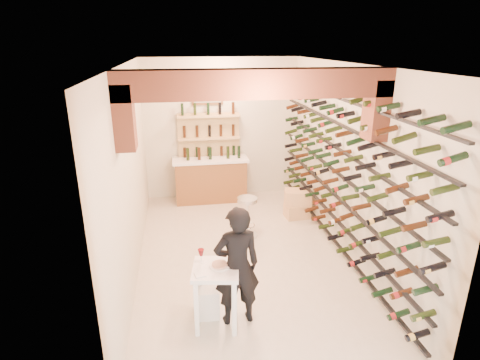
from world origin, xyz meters
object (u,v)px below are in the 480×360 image
(back_counter, at_px, (211,179))
(chrome_barstool, at_px, (247,214))
(wine_rack, at_px, (334,167))
(crate_lower, at_px, (297,211))
(person, at_px, (237,266))
(white_stool, at_px, (206,301))
(tasting_table, at_px, (216,278))

(back_counter, xyz_separation_m, chrome_barstool, (0.51, -1.90, -0.08))
(wine_rack, xyz_separation_m, crate_lower, (-0.13, 1.41, -1.40))
(wine_rack, relative_size, person, 3.48)
(wine_rack, xyz_separation_m, white_stool, (-2.27, -1.41, -1.34))
(tasting_table, relative_size, crate_lower, 2.04)
(wine_rack, relative_size, white_stool, 13.50)
(chrome_barstool, relative_size, crate_lower, 1.56)
(wine_rack, distance_m, chrome_barstool, 1.87)
(back_counter, xyz_separation_m, person, (-0.05, -4.25, 0.29))
(wine_rack, height_order, crate_lower, wine_rack)
(tasting_table, distance_m, white_stool, 0.53)
(white_stool, bearing_deg, crate_lower, 52.85)
(back_counter, relative_size, white_stool, 4.03)
(white_stool, bearing_deg, wine_rack, 31.94)
(tasting_table, bearing_deg, white_stool, 129.10)
(person, relative_size, chrome_barstool, 2.11)
(tasting_table, distance_m, person, 0.30)
(back_counter, relative_size, crate_lower, 3.41)
(person, height_order, crate_lower, person)
(back_counter, distance_m, white_stool, 4.10)
(wine_rack, relative_size, crate_lower, 11.45)
(crate_lower, bearing_deg, back_counter, 143.87)
(chrome_barstool, bearing_deg, person, -103.38)
(wine_rack, bearing_deg, crate_lower, 95.32)
(white_stool, bearing_deg, back_counter, 83.85)
(wine_rack, relative_size, back_counter, 3.35)
(chrome_barstool, bearing_deg, wine_rack, -29.62)
(wine_rack, bearing_deg, tasting_table, -143.17)
(white_stool, bearing_deg, tasting_table, -60.11)
(back_counter, relative_size, chrome_barstool, 2.18)
(person, bearing_deg, white_stool, -31.58)
(white_stool, distance_m, chrome_barstool, 2.38)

